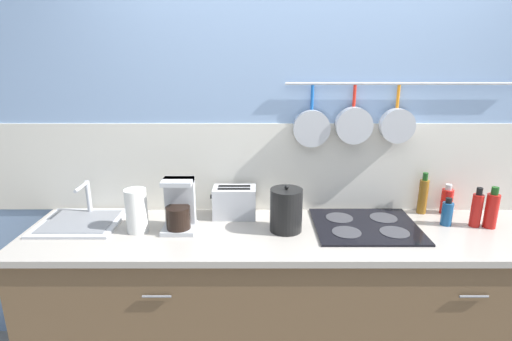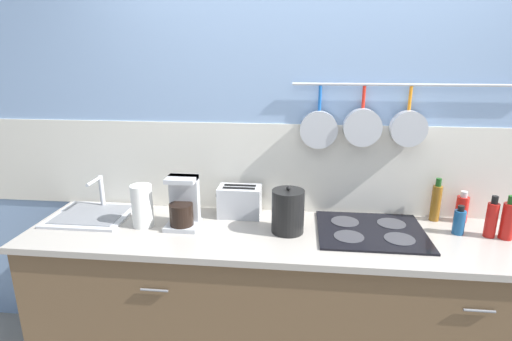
{
  "view_description": "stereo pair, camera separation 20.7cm",
  "coord_description": "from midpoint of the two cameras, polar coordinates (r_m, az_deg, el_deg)",
  "views": [
    {
      "loc": [
        -0.29,
        -1.99,
        1.84
      ],
      "look_at": [
        -0.29,
        0.0,
        1.25
      ],
      "focal_mm": 28.0,
      "sensor_mm": 36.0,
      "label": 1
    },
    {
      "loc": [
        -0.08,
        -1.98,
        1.84
      ],
      "look_at": [
        -0.29,
        0.0,
        1.25
      ],
      "focal_mm": 28.0,
      "sensor_mm": 36.0,
      "label": 2
    }
  ],
  "objects": [
    {
      "name": "wall_back",
      "position": [
        2.42,
        4.57,
        2.92
      ],
      "size": [
        7.2,
        0.15,
        2.6
      ],
      "color": "#84A3CC",
      "rests_on": "ground_plane"
    },
    {
      "name": "cabinet_base",
      "position": [
        2.44,
        4.71,
        -18.85
      ],
      "size": [
        3.06,
        0.63,
        0.87
      ],
      "color": "brown",
      "rests_on": "ground_plane"
    },
    {
      "name": "countertop",
      "position": [
        2.21,
        4.99,
        -9.21
      ],
      "size": [
        3.1,
        0.65,
        0.03
      ],
      "color": "#A59E93",
      "rests_on": "cabinet_base"
    },
    {
      "name": "sink_basin",
      "position": [
        2.54,
        -25.79,
        -6.47
      ],
      "size": [
        0.44,
        0.4,
        0.21
      ],
      "color": "#B7BABF",
      "rests_on": "countertop"
    },
    {
      "name": "paper_towel_roll",
      "position": [
        2.28,
        -19.05,
        -5.46
      ],
      "size": [
        0.12,
        0.12,
        0.24
      ],
      "color": "white",
      "rests_on": "countertop"
    },
    {
      "name": "coffee_maker",
      "position": [
        2.24,
        -13.36,
        -5.4
      ],
      "size": [
        0.18,
        0.17,
        0.29
      ],
      "color": "#B7BABF",
      "rests_on": "countertop"
    },
    {
      "name": "toaster",
      "position": [
        2.36,
        -5.44,
        -4.57
      ],
      "size": [
        0.27,
        0.15,
        0.19
      ],
      "color": "#B7BABF",
      "rests_on": "countertop"
    },
    {
      "name": "kettle",
      "position": [
        2.17,
        1.77,
        -5.72
      ],
      "size": [
        0.18,
        0.18,
        0.26
      ],
      "color": "black",
      "rests_on": "countertop"
    },
    {
      "name": "cooktop",
      "position": [
        2.31,
        13.12,
        -7.77
      ],
      "size": [
        0.57,
        0.49,
        0.01
      ],
      "color": "black",
      "rests_on": "countertop"
    },
    {
      "name": "bottle_olive_oil",
      "position": [
        2.56,
        20.85,
        -3.42
      ],
      "size": [
        0.05,
        0.05,
        0.25
      ],
      "color": "#8C5919",
      "rests_on": "countertop"
    },
    {
      "name": "bottle_sesame_oil",
      "position": [
        2.45,
        23.68,
        -5.67
      ],
      "size": [
        0.06,
        0.06,
        0.16
      ],
      "color": "navy",
      "rests_on": "countertop"
    },
    {
      "name": "bottle_dish_soap",
      "position": [
        2.63,
        23.79,
        -4.01
      ],
      "size": [
        0.07,
        0.07,
        0.18
      ],
      "color": "red",
      "rests_on": "countertop"
    },
    {
      "name": "bottle_hot_sauce",
      "position": [
        2.49,
        27.13,
        -5.05
      ],
      "size": [
        0.06,
        0.06,
        0.23
      ],
      "color": "red",
      "rests_on": "countertop"
    },
    {
      "name": "bottle_vinegar",
      "position": [
        2.51,
        28.82,
        -5.02
      ],
      "size": [
        0.07,
        0.07,
        0.24
      ],
      "color": "red",
      "rests_on": "countertop"
    }
  ]
}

